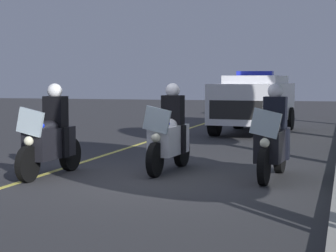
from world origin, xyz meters
TOP-DOWN VIEW (x-y plane):
  - ground_plane at (0.00, 0.00)m, footprint 80.00×80.00m
  - lane_stripe_center at (0.00, -2.18)m, footprint 48.00×0.12m
  - police_motorcycle_lead_left at (0.23, -1.98)m, footprint 2.14×0.62m
  - police_motorcycle_lead_right at (-0.94, -0.02)m, footprint 2.14×0.62m
  - police_motorcycle_trailing at (-0.60, 2.02)m, footprint 2.14×0.62m
  - police_suv at (-10.00, 0.34)m, footprint 5.03×2.37m

SIDE VIEW (x-z plane):
  - ground_plane at x=0.00m, z-range 0.00..0.00m
  - lane_stripe_center at x=0.00m, z-range 0.00..0.01m
  - police_motorcycle_lead_left at x=0.23m, z-range -0.16..1.56m
  - police_motorcycle_lead_right at x=-0.94m, z-range -0.16..1.56m
  - police_motorcycle_trailing at x=-0.60m, z-range -0.16..1.56m
  - police_suv at x=-10.00m, z-range 0.04..2.09m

